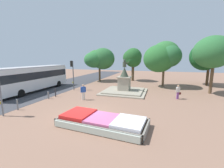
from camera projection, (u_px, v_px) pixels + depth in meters
The scene contains 15 objects.
ground_plane at pixel (88, 114), 11.70m from camera, with size 84.75×84.75×0.00m, color #8C6651.
flower_planter at pixel (102, 122), 9.65m from camera, with size 5.94×2.97×0.68m.
statue_monument at pixel (124, 87), 19.11m from camera, with size 5.47×5.47×4.21m.
traffic_light_mid_block at pixel (72, 70), 20.25m from camera, with size 0.41×0.30×4.00m.
city_bus at pixel (34, 77), 19.72m from camera, with size 2.47×11.18×3.27m.
pedestrian_with_handbag at pixel (178, 91), 15.97m from camera, with size 0.58×0.56×1.55m.
pedestrian_near_planter at pixel (83, 91), 15.62m from camera, with size 0.46×0.41×1.66m.
kerb_bollard_mid_a at pixel (17, 104), 12.63m from camera, with size 0.13×0.13×0.94m.
kerb_bollard_mid_b at pixel (48, 95), 16.16m from camera, with size 0.17×0.17×0.82m.
kerb_bollard_north at pixel (55, 92), 16.98m from camera, with size 0.13×0.13×1.01m.
park_tree_far_left at pixel (132, 58), 28.42m from camera, with size 3.71×3.98×6.21m.
park_tree_behind_statue at pixel (206, 56), 23.59m from camera, with size 4.50×5.31×6.83m.
park_tree_far_right at pixel (163, 56), 22.36m from camera, with size 5.44×5.22×6.87m.
park_tree_street_side at pixel (99, 59), 28.27m from camera, with size 5.52×4.82×6.22m.
park_tree_mid_canopy at pixel (213, 51), 17.43m from camera, with size 4.38×4.73×6.97m.
Camera 1 is at (5.17, -10.04, 4.33)m, focal length 24.00 mm.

